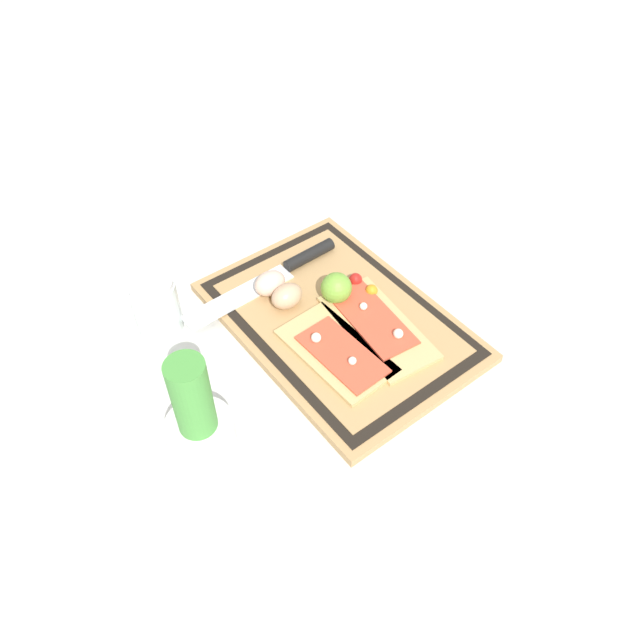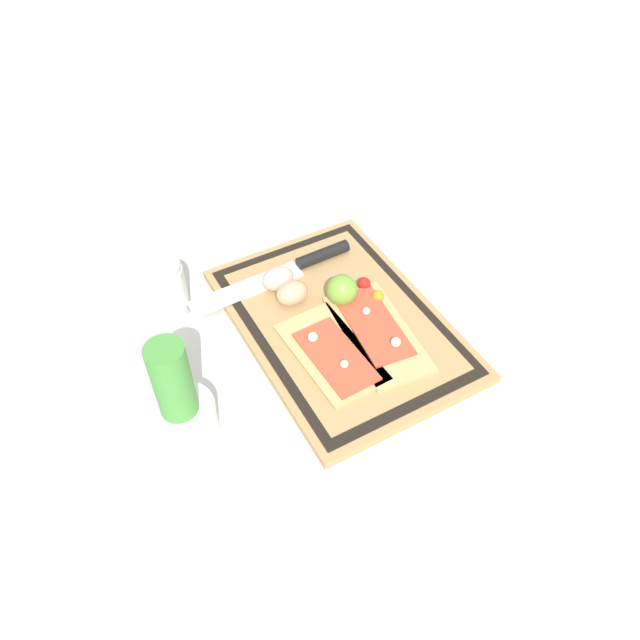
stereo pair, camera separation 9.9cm
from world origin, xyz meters
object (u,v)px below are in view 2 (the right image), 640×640
Objects in this scene: sauce_jar at (164,291)px; cherry_tomato_yellow at (378,296)px; pizza_slice_near at (377,331)px; egg_pink at (278,279)px; knife at (298,266)px; lime at (342,290)px; herb_pot at (179,405)px; egg_brown at (292,293)px; cherry_tomato_red at (364,284)px; pizza_slice_far at (332,353)px.

cherry_tomato_yellow is at bearing -118.54° from sauce_jar.
pizza_slice_near is at bearing -130.62° from sauce_jar.
pizza_slice_near is at bearing -152.40° from egg_pink.
lime reaches higher than knife.
knife is at bearing -64.07° from egg_pink.
egg_pink reaches higher than cherry_tomato_yellow.
egg_pink is 2.66× the size of cherry_tomato_yellow.
herb_pot is 0.25m from sauce_jar.
knife is at bearing -98.53° from sauce_jar.
lime is 0.06m from cherry_tomato_yellow.
egg_brown is (-0.07, 0.05, 0.01)m from knife.
lime is (-0.11, -0.03, 0.02)m from knife.
cherry_tomato_red is (-0.03, -0.12, -0.01)m from egg_brown.
egg_pink is 0.31× the size of herb_pot.
pizza_slice_near is at bearing -88.06° from herb_pot.
herb_pot is at bearing 127.24° from egg_pink.
egg_pink is (0.18, 0.00, 0.02)m from pizza_slice_far.
pizza_slice_near is at bearing 145.81° from cherry_tomato_yellow.
egg_brown reaches higher than cherry_tomato_yellow.
knife is (0.20, -0.05, 0.00)m from pizza_slice_far.
lime is at bearing 7.33° from pizza_slice_near.
knife is at bearing 11.01° from pizza_slice_near.
egg_brown is at bearing 75.52° from cherry_tomato_red.
pizza_slice_near is 0.20m from knife.
herb_pot is (-0.01, 0.33, 0.04)m from pizza_slice_near.
egg_brown is 0.28m from herb_pot.
lime is at bearing 98.73° from cherry_tomato_red.
cherry_tomato_yellow is (-0.13, -0.08, 0.00)m from knife.
pizza_slice_far is at bearing 179.71° from egg_brown.
cherry_tomato_yellow is at bearing -118.00° from egg_brown.
pizza_slice_far is 0.14m from cherry_tomato_yellow.
knife is (0.20, 0.04, 0.00)m from pizza_slice_near.
egg_brown is 0.04m from egg_pink.
pizza_slice_far is at bearing -178.60° from egg_pink.
pizza_slice_far is 0.63× the size of knife.
sauce_jar reaches higher than pizza_slice_far.
egg_brown is 2.39× the size of cherry_tomato_red.
lime is (0.09, -0.07, 0.02)m from pizza_slice_far.
herb_pot reaches higher than cherry_tomato_yellow.
pizza_slice_near is 0.09m from lime.
herb_pot is (-0.01, 0.24, 0.04)m from pizza_slice_far.
sauce_jar reaches higher than lime.
knife is 13.16× the size of cherry_tomato_red.
cherry_tomato_red is 0.23× the size of sauce_jar.
egg_pink is at bearing 43.90° from lime.
egg_pink is 0.11m from lime.
herb_pot is (-0.07, 0.37, 0.03)m from cherry_tomato_yellow.
sauce_jar is at bearing 71.64° from egg_pink.
herb_pot is at bearing 107.70° from lime.
herb_pot is at bearing 106.56° from cherry_tomato_red.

